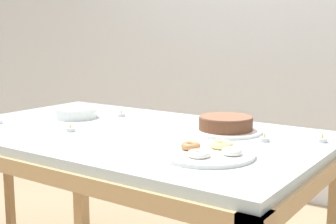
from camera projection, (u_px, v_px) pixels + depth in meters
wall_back at (282, 18)px, 3.31m from camera, size 8.00×0.10×2.60m
dining_table at (131, 150)px, 2.04m from camera, size 1.68×1.02×0.78m
cake_chocolate_round at (226, 125)px, 1.98m from camera, size 0.31×0.31×0.07m
pastry_platter at (208, 153)px, 1.60m from camera, size 0.33×0.33×0.04m
plate_stack at (75, 113)px, 2.33m from camera, size 0.21×0.21×0.05m
tealight_left_edge at (322, 140)px, 1.81m from camera, size 0.04×0.04×0.04m
tealight_near_front at (70, 129)px, 2.01m from camera, size 0.04×0.04×0.04m
tealight_near_cakes at (264, 139)px, 1.82m from camera, size 0.04×0.04×0.04m
tealight_centre at (121, 115)px, 2.36m from camera, size 0.04×0.04×0.04m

